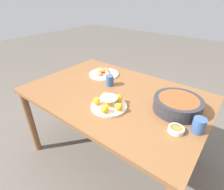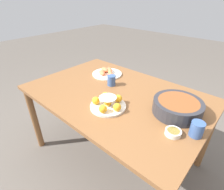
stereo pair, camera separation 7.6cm
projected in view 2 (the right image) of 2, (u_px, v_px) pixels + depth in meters
The scene contains 8 objects.
ground_plane at pixel (115, 154), 1.82m from camera, with size 12.00×12.00×0.00m, color #5B544C.
dining_table at pixel (115, 101), 1.49m from camera, with size 1.47×0.98×0.73m.
cake_plate at pixel (108, 103), 1.25m from camera, with size 0.26×0.26×0.09m.
serving_bowl at pixel (177, 107), 1.18m from camera, with size 0.33×0.33×0.09m.
sauce_bowl at pixel (173, 132), 1.01m from camera, with size 0.09×0.09×0.03m.
seafood_platter at pixel (107, 73), 1.75m from camera, with size 0.29×0.29×0.06m.
cup_near at pixel (197, 129), 0.99m from camera, with size 0.08×0.08×0.09m.
cup_far at pixel (111, 80), 1.54m from camera, with size 0.07×0.07×0.09m.
Camera 2 is at (0.81, -0.95, 1.45)m, focal length 28.00 mm.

